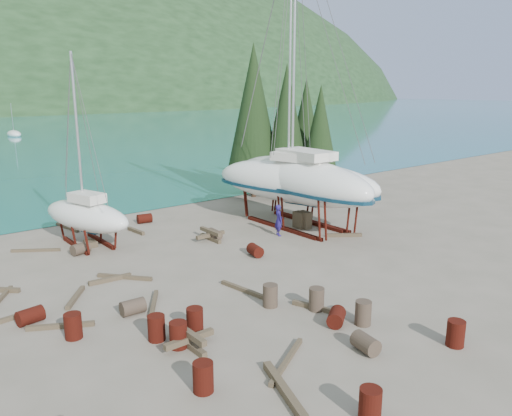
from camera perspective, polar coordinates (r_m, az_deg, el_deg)
ground at (r=21.72m, az=0.40°, el=-8.66°), size 600.00×600.00×0.00m
cypress_near_right at (r=37.47m, az=3.49°, el=9.79°), size 3.60×3.60×10.00m
cypress_mid_right at (r=37.16m, az=7.31°, el=8.33°), size 3.06×3.06×8.50m
cypress_back_left at (r=37.95m, az=-0.27°, el=11.18°), size 4.14×4.14×11.50m
cypress_far_right at (r=40.30m, az=5.69°, el=9.18°), size 3.24×3.24×9.00m
moored_boat_mid at (r=98.49m, az=-25.92°, el=7.60°), size 2.00×5.00×6.05m
large_sailboat_near at (r=29.93m, az=4.92°, el=3.29°), size 3.98×11.67×18.11m
large_sailboat_far at (r=29.99m, az=4.44°, el=3.13°), size 6.02×11.35×17.25m
small_sailboat_shore at (r=27.92m, az=-18.82°, el=-0.77°), size 3.66×6.55×10.01m
worker at (r=28.39m, az=2.61°, el=-1.40°), size 0.63×0.77×1.80m
drum_0 at (r=17.37m, az=-11.31°, el=-13.28°), size 0.58×0.58×0.88m
drum_1 at (r=16.82m, az=12.41°, el=-14.87°), size 0.73×0.97×0.58m
drum_2 at (r=19.91m, az=-24.39°, el=-11.17°), size 0.96×0.71×0.58m
drum_3 at (r=13.80m, az=12.91°, el=-21.05°), size 0.58×0.58×0.88m
drum_4 at (r=31.91m, az=-12.62°, el=-1.18°), size 0.98×0.74×0.58m
drum_5 at (r=19.29m, az=6.93°, el=-10.29°), size 0.58×0.58×0.88m
drum_6 at (r=25.09m, az=-0.09°, el=-4.86°), size 0.77×0.99×0.58m
drum_7 at (r=17.93m, az=21.86°, el=-13.15°), size 0.58×0.58×0.88m
drum_8 at (r=18.24m, az=-20.17°, el=-12.54°), size 0.58×0.58×0.88m
drum_9 at (r=26.85m, az=-19.42°, el=-4.42°), size 0.99×0.77×0.58m
drum_10 at (r=17.69m, az=-7.00°, el=-12.60°), size 0.58×0.58×0.88m
drum_11 at (r=27.89m, az=-4.79°, el=-3.01°), size 0.65×0.93×0.58m
drum_12 at (r=18.34m, az=9.18°, el=-12.21°), size 1.05×0.97×0.58m
drum_13 at (r=14.59m, az=-6.06°, el=-18.67°), size 0.58×0.58×0.88m
drum_14 at (r=16.81m, az=-8.87°, el=-14.13°), size 0.58×0.58×0.88m
drum_15 at (r=19.43m, az=-13.89°, el=-10.92°), size 0.91×0.63×0.58m
drum_16 at (r=19.47m, az=1.64°, el=-9.97°), size 0.58×0.58×0.88m
drum_17 at (r=18.46m, az=12.15°, el=-11.64°), size 0.58×0.58×0.88m
timber_0 at (r=28.19m, az=-23.87°, el=-4.44°), size 2.11×1.50×0.14m
timber_1 at (r=28.76m, az=10.04°, el=-3.07°), size 1.75×1.33×0.19m
timber_3 at (r=15.98m, az=3.53°, el=-17.06°), size 2.54×1.49×0.15m
timber_4 at (r=21.43m, az=-19.93°, el=-9.58°), size 1.36×1.76×0.17m
timber_5 at (r=20.90m, az=-1.39°, el=-9.34°), size 0.51×2.57×0.16m
timber_6 at (r=29.97m, az=-13.55°, el=-2.57°), size 0.33×1.61×0.19m
timber_7 at (r=19.51m, az=6.39°, el=-11.13°), size 0.70×1.57×0.17m
timber_8 at (r=22.86m, az=-16.32°, el=-7.82°), size 1.88×0.34×0.19m
timber_9 at (r=32.01m, az=-20.77°, el=-2.10°), size 0.55×2.56×0.15m
timber_10 at (r=22.98m, az=-14.78°, el=-7.64°), size 1.76×2.07×0.16m
timber_11 at (r=20.05m, az=-11.60°, el=-10.67°), size 1.43×2.09×0.15m
timber_12 at (r=19.23m, az=-21.43°, el=-12.44°), size 2.10×1.26×0.17m
timber_16 at (r=14.62m, az=3.23°, el=-20.04°), size 1.15×2.66×0.23m
timber_pile_fore at (r=16.80m, az=-7.64°, el=-14.63°), size 1.80×1.80×0.60m
timber_pile_aft at (r=27.75m, az=-5.23°, el=-3.08°), size 1.80×1.80×0.60m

